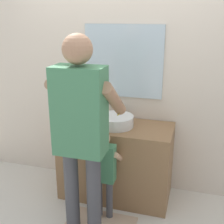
# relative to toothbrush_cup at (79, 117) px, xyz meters

# --- Properties ---
(ground_plane) EXTENTS (14.00, 14.00, 0.00)m
(ground_plane) POSITION_rel_toothbrush_cup_xyz_m (0.41, -0.30, -0.86)
(ground_plane) COLOR silver
(back_wall) EXTENTS (4.40, 0.10, 2.70)m
(back_wall) POSITION_rel_toothbrush_cup_xyz_m (0.41, 0.32, 0.49)
(back_wall) COLOR beige
(back_wall) RESTS_ON ground
(vanity_cabinet) EXTENTS (1.14, 0.54, 0.80)m
(vanity_cabinet) POSITION_rel_toothbrush_cup_xyz_m (0.41, -0.00, -0.46)
(vanity_cabinet) COLOR olive
(vanity_cabinet) RESTS_ON ground
(sink_basin) EXTENTS (0.36, 0.36, 0.11)m
(sink_basin) POSITION_rel_toothbrush_cup_xyz_m (0.41, -0.02, 0.00)
(sink_basin) COLOR silver
(sink_basin) RESTS_ON vanity_cabinet
(faucet) EXTENTS (0.18, 0.14, 0.18)m
(faucet) POSITION_rel_toothbrush_cup_xyz_m (0.41, 0.19, 0.03)
(faucet) COLOR #B7BABF
(faucet) RESTS_ON vanity_cabinet
(toothbrush_cup) EXTENTS (0.07, 0.07, 0.21)m
(toothbrush_cup) POSITION_rel_toothbrush_cup_xyz_m (0.00, 0.00, 0.00)
(toothbrush_cup) COLOR #4C8EB2
(toothbrush_cup) RESTS_ON vanity_cabinet
(child_toddler) EXTENTS (0.28, 0.28, 0.89)m
(child_toddler) POSITION_rel_toothbrush_cup_xyz_m (0.41, -0.41, -0.32)
(child_toddler) COLOR #47474C
(child_toddler) RESTS_ON ground
(adult_parent) EXTENTS (0.54, 0.57, 1.75)m
(adult_parent) POSITION_rel_toothbrush_cup_xyz_m (0.30, -0.66, 0.20)
(adult_parent) COLOR #47474C
(adult_parent) RESTS_ON ground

